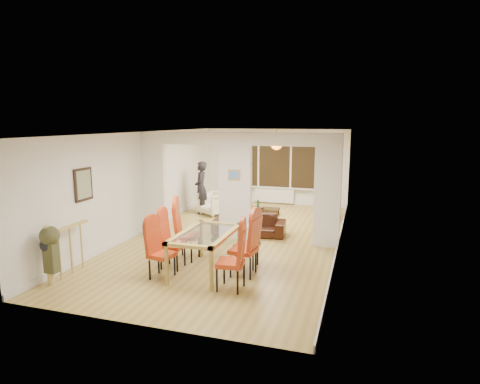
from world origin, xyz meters
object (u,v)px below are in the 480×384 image
at_px(dining_chair_la, 162,251).
at_px(bowl, 261,208).
at_px(armchair, 214,204).
at_px(bottle, 258,204).
at_px(dining_chair_lb, 173,242).
at_px(television, 328,209).
at_px(sofa, 249,224).
at_px(dining_chair_lc, 186,232).
at_px(dining_table, 206,252).
at_px(dining_chair_rc, 247,241).
at_px(coffee_table, 264,212).
at_px(dining_chair_ra, 231,258).
at_px(dining_chair_rb, 243,246).
at_px(person, 201,188).

distance_m(dining_chair_la, bowl, 5.38).
relative_size(armchair, bottle, 2.63).
bearing_deg(dining_chair_lb, bowl, 80.79).
xyz_separation_m(dining_chair_la, television, (2.52, 5.61, -0.25)).
bearing_deg(armchair, dining_chair_la, -48.88).
bearing_deg(bottle, sofa, -81.41).
xyz_separation_m(dining_chair_lb, dining_chair_lc, (0.05, 0.54, 0.05)).
relative_size(dining_table, dining_chair_lc, 1.44).
height_order(dining_chair_rc, sofa, dining_chair_rc).
bearing_deg(coffee_table, armchair, -165.04).
bearing_deg(dining_chair_la, sofa, 87.72).
bearing_deg(dining_table, armchair, 109.05).
distance_m(dining_chair_lc, dining_chair_ra, 1.81).
relative_size(dining_chair_lb, television, 1.14).
distance_m(dining_chair_rc, bowl, 4.44).
bearing_deg(bottle, dining_chair_la, -94.61).
height_order(dining_chair_rb, coffee_table, dining_chair_rb).
height_order(sofa, person, person).
bearing_deg(television, dining_chair_rb, 163.74).
bearing_deg(dining_chair_lc, sofa, 57.09).
bearing_deg(coffee_table, bowl, -125.09).
height_order(dining_table, dining_chair_ra, dining_chair_ra).
distance_m(sofa, bottle, 2.14).
xyz_separation_m(dining_chair_la, dining_chair_rb, (1.40, 0.56, 0.06)).
height_order(television, coffee_table, television).
bearing_deg(sofa, coffee_table, 87.89).
distance_m(coffee_table, bowl, 0.19).
bearing_deg(sofa, television, 47.45).
relative_size(dining_chair_rc, armchair, 1.41).
distance_m(dining_chair_lc, coffee_table, 4.46).
xyz_separation_m(armchair, television, (3.42, 0.56, -0.08)).
height_order(dining_chair_ra, sofa, dining_chair_ra).
bearing_deg(dining_chair_lc, dining_chair_lb, -108.91).
bearing_deg(television, sofa, 139.59).
height_order(sofa, bowl, sofa).
distance_m(dining_chair_rb, bottle, 4.89).
distance_m(television, bowl, 2.01).
bearing_deg(television, coffee_table, 90.96).
xyz_separation_m(dining_chair_lc, dining_chair_rc, (1.34, -0.07, -0.05)).
xyz_separation_m(dining_chair_lb, bottle, (0.47, 4.83, -0.18)).
relative_size(television, coffee_table, 1.01).
bearing_deg(armchair, bowl, 42.55).
bearing_deg(armchair, television, 40.27).
bearing_deg(person, dining_chair_rb, 14.35).
relative_size(dining_chair_lc, bowl, 5.54).
relative_size(dining_chair_lc, coffee_table, 1.26).
bearing_deg(coffee_table, dining_chair_rb, -80.73).
bearing_deg(sofa, dining_chair_rb, -82.28).
height_order(dining_table, person, person).
relative_size(dining_chair_la, armchair, 1.37).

